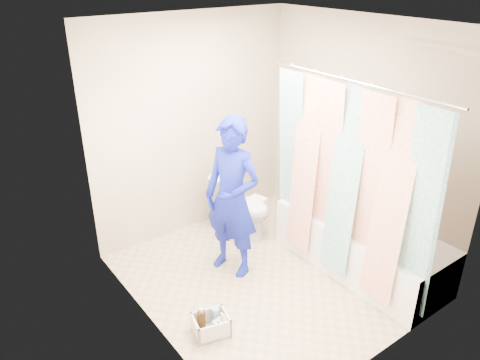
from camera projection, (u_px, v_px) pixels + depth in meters
floor at (267, 276)px, 4.63m from camera, size 2.60×2.60×0.00m
ceiling at (275, 23)px, 3.60m from camera, size 2.40×2.60×0.02m
wall_back at (193, 127)px, 5.06m from camera, size 2.40×0.02×2.40m
wall_front at (393, 227)px, 3.17m from camera, size 2.40×0.02×2.40m
wall_left at (146, 204)px, 3.47m from camera, size 0.02×2.60×2.40m
wall_right at (361, 138)px, 4.76m from camera, size 0.02×2.60×2.40m
bathtub at (360, 244)px, 4.66m from camera, size 0.70×1.75×0.50m
curtain_rod at (356, 82)px, 3.77m from camera, size 0.02×1.90×0.02m
shower_curtain at (345, 185)px, 4.16m from camera, size 0.06×1.75×1.80m
toilet at (242, 206)px, 5.23m from camera, size 0.56×0.76×0.69m
tank_lid at (250, 204)px, 5.15m from camera, size 0.46×0.29×0.03m
tank_internals at (227, 175)px, 5.16m from camera, size 0.16×0.08×0.23m
plumber at (232, 198)px, 4.42m from camera, size 0.56×0.68×1.59m
cleaning_caddy at (212, 325)px, 3.90m from camera, size 0.34×0.30×0.22m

